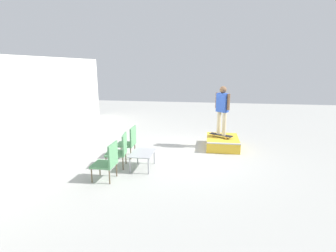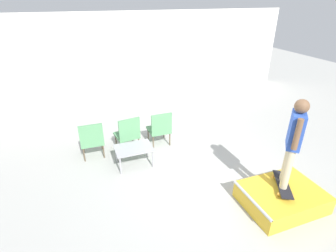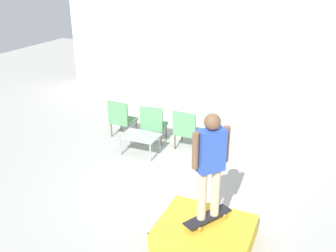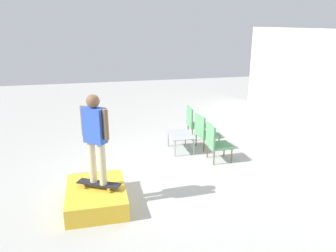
{
  "view_description": "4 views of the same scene",
  "coord_description": "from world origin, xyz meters",
  "px_view_note": "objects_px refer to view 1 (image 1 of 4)",
  "views": [
    {
      "loc": [
        -7.55,
        -0.82,
        2.68
      ],
      "look_at": [
        -0.38,
        0.3,
        1.0
      ],
      "focal_mm": 28.0,
      "sensor_mm": 36.0,
      "label": 1
    },
    {
      "loc": [
        -2.18,
        -4.04,
        3.45
      ],
      "look_at": [
        -0.43,
        0.67,
        0.94
      ],
      "focal_mm": 28.0,
      "sensor_mm": 36.0,
      "label": 2
    },
    {
      "loc": [
        2.31,
        -5.63,
        3.79
      ],
      "look_at": [
        -0.25,
        0.26,
        1.05
      ],
      "focal_mm": 40.0,
      "sensor_mm": 36.0,
      "label": 3
    },
    {
      "loc": [
        6.44,
        -1.27,
        3.15
      ],
      "look_at": [
        -0.5,
        0.37,
        0.9
      ],
      "focal_mm": 35.0,
      "sensor_mm": 36.0,
      "label": 4
    }
  ],
  "objects_px": {
    "person_skater": "(222,107)",
    "patio_chair_left": "(108,161)",
    "patio_chair_right": "(129,141)",
    "skateboard_on_ramp": "(221,135)",
    "coffee_table": "(143,154)",
    "patio_chair_center": "(120,150)",
    "skate_ramp_box": "(222,142)"
  },
  "relations": [
    {
      "from": "skateboard_on_ramp",
      "to": "patio_chair_right",
      "type": "bearing_deg",
      "value": 56.46
    },
    {
      "from": "skateboard_on_ramp",
      "to": "coffee_table",
      "type": "bearing_deg",
      "value": 75.96
    },
    {
      "from": "skateboard_on_ramp",
      "to": "person_skater",
      "type": "height_order",
      "value": "person_skater"
    },
    {
      "from": "skateboard_on_ramp",
      "to": "patio_chair_right",
      "type": "height_order",
      "value": "patio_chair_right"
    },
    {
      "from": "person_skater",
      "to": "patio_chair_left",
      "type": "xyz_separation_m",
      "value": [
        -3.04,
        2.76,
        -0.89
      ]
    },
    {
      "from": "person_skater",
      "to": "patio_chair_right",
      "type": "bearing_deg",
      "value": 68.2
    },
    {
      "from": "patio_chair_left",
      "to": "patio_chair_center",
      "type": "height_order",
      "value": "same"
    },
    {
      "from": "person_skater",
      "to": "patio_chair_right",
      "type": "distance_m",
      "value": 3.21
    },
    {
      "from": "person_skater",
      "to": "skateboard_on_ramp",
      "type": "bearing_deg",
      "value": 59.92
    },
    {
      "from": "skate_ramp_box",
      "to": "person_skater",
      "type": "height_order",
      "value": "person_skater"
    },
    {
      "from": "patio_chair_right",
      "to": "person_skater",
      "type": "bearing_deg",
      "value": 116.44
    },
    {
      "from": "person_skater",
      "to": "patio_chair_center",
      "type": "relative_size",
      "value": 1.75
    },
    {
      "from": "skateboard_on_ramp",
      "to": "patio_chair_left",
      "type": "height_order",
      "value": "patio_chair_left"
    },
    {
      "from": "coffee_table",
      "to": "person_skater",
      "type": "bearing_deg",
      "value": -43.79
    },
    {
      "from": "person_skater",
      "to": "patio_chair_right",
      "type": "relative_size",
      "value": 1.75
    },
    {
      "from": "patio_chair_right",
      "to": "patio_chair_left",
      "type": "bearing_deg",
      "value": -0.27
    },
    {
      "from": "person_skater",
      "to": "skate_ramp_box",
      "type": "bearing_deg",
      "value": -155.3
    },
    {
      "from": "skateboard_on_ramp",
      "to": "coffee_table",
      "type": "relative_size",
      "value": 0.96
    },
    {
      "from": "coffee_table",
      "to": "patio_chair_center",
      "type": "xyz_separation_m",
      "value": [
        0.01,
        0.64,
        0.1
      ]
    },
    {
      "from": "coffee_table",
      "to": "patio_chair_right",
      "type": "distance_m",
      "value": 1.05
    },
    {
      "from": "skateboard_on_ramp",
      "to": "patio_chair_right",
      "type": "xyz_separation_m",
      "value": [
        -1.39,
        2.76,
        0.06
      ]
    },
    {
      "from": "skateboard_on_ramp",
      "to": "skate_ramp_box",
      "type": "bearing_deg",
      "value": -167.03
    },
    {
      "from": "skate_ramp_box",
      "to": "skateboard_on_ramp",
      "type": "distance_m",
      "value": 0.26
    },
    {
      "from": "patio_chair_center",
      "to": "skate_ramp_box",
      "type": "bearing_deg",
      "value": 119.53
    },
    {
      "from": "patio_chair_center",
      "to": "patio_chair_left",
      "type": "bearing_deg",
      "value": -8.18
    },
    {
      "from": "skate_ramp_box",
      "to": "patio_chair_center",
      "type": "height_order",
      "value": "patio_chair_center"
    },
    {
      "from": "patio_chair_left",
      "to": "patio_chair_right",
      "type": "height_order",
      "value": "same"
    },
    {
      "from": "coffee_table",
      "to": "patio_chair_left",
      "type": "relative_size",
      "value": 0.9
    },
    {
      "from": "person_skater",
      "to": "coffee_table",
      "type": "bearing_deg",
      "value": 87.69
    },
    {
      "from": "skateboard_on_ramp",
      "to": "patio_chair_left",
      "type": "relative_size",
      "value": 0.86
    },
    {
      "from": "patio_chair_center",
      "to": "patio_chair_right",
      "type": "bearing_deg",
      "value": 171.68
    },
    {
      "from": "skate_ramp_box",
      "to": "patio_chair_left",
      "type": "relative_size",
      "value": 1.53
    }
  ]
}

